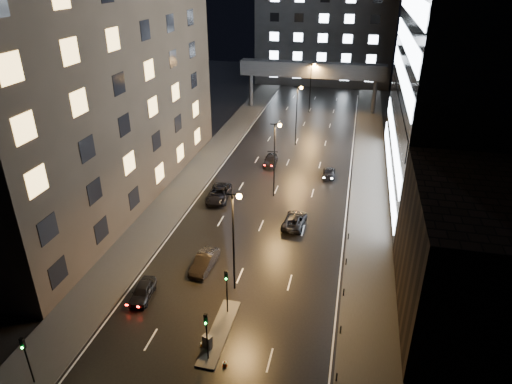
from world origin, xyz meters
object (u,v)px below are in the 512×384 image
(car_away_b, at_px, (204,262))
(car_toward_b, at_px, (329,173))
(utility_cabinet, at_px, (207,342))
(car_toward_a, at_px, (295,220))
(car_away_a, at_px, (143,291))
(car_away_c, at_px, (219,194))
(car_away_d, at_px, (271,160))

(car_away_b, xyz_separation_m, car_toward_b, (10.51, 25.51, -0.15))
(utility_cabinet, bearing_deg, car_toward_a, 99.23)
(car_away_a, xyz_separation_m, car_toward_a, (11.76, 16.13, 0.01))
(car_away_b, height_order, car_toward_b, car_away_b)
(car_away_b, xyz_separation_m, car_away_c, (-3.08, 15.09, 0.03))
(car_away_c, relative_size, car_toward_b, 1.33)
(car_away_b, bearing_deg, car_toward_a, 57.50)
(car_toward_a, bearing_deg, car_away_b, 58.03)
(car_away_a, bearing_deg, car_away_d, 74.54)
(car_toward_b, bearing_deg, utility_cabinet, 77.58)
(car_away_b, relative_size, car_away_d, 1.00)
(car_away_c, distance_m, car_toward_a, 11.68)
(car_toward_a, bearing_deg, car_toward_b, -96.64)
(car_away_b, distance_m, car_away_c, 15.40)
(utility_cabinet, bearing_deg, car_away_d, 113.47)
(car_toward_b, bearing_deg, car_away_a, 63.17)
(car_away_c, height_order, utility_cabinet, car_away_c)
(car_away_a, distance_m, car_toward_a, 19.96)
(car_away_b, relative_size, car_toward_a, 0.93)
(car_away_b, bearing_deg, utility_cabinet, -66.66)
(car_away_d, bearing_deg, car_away_a, -103.02)
(car_away_c, relative_size, utility_cabinet, 4.97)
(car_away_d, relative_size, car_toward_a, 0.93)
(car_away_c, xyz_separation_m, utility_cabinet, (6.80, -25.43, -0.07))
(car_toward_a, bearing_deg, utility_cabinet, 83.37)
(car_away_c, xyz_separation_m, car_toward_a, (10.75, -4.55, -0.10))
(car_away_b, height_order, car_away_d, car_away_b)
(car_away_a, height_order, car_away_b, car_away_b)
(car_toward_a, bearing_deg, car_away_a, 58.00)
(utility_cabinet, bearing_deg, car_away_c, 124.92)
(utility_cabinet, bearing_deg, car_toward_b, 99.22)
(car_away_a, relative_size, car_away_b, 0.86)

